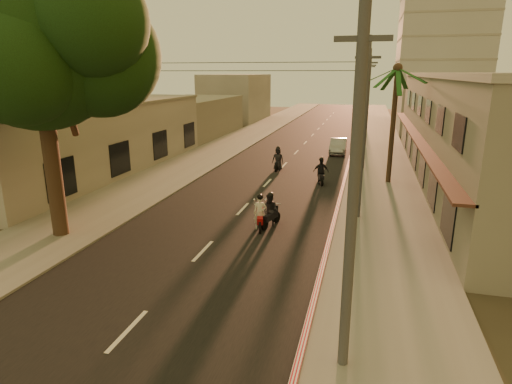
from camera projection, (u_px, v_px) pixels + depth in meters
ground at (184, 272)px, 16.27m from camera, size 160.00×160.00×0.00m
road at (284, 165)px, 34.90m from camera, size 10.00×140.00×0.02m
sidewalk_right at (379, 170)px, 33.06m from camera, size 5.00×140.00×0.12m
sidewalk_left at (198, 160)px, 36.71m from camera, size 5.00×140.00×0.12m
curb_stripe at (344, 183)px, 28.97m from camera, size 0.20×60.00×0.20m
shophouse_row at (484, 129)px, 28.65m from camera, size 8.80×34.20×7.30m
left_building at (86, 138)px, 32.01m from camera, size 8.20×24.20×5.20m
distant_tower at (445, 24)px, 60.75m from camera, size 12.10×12.10×28.00m
broadleaf_tree at (47, 43)px, 17.59m from camera, size 9.60×8.70×12.10m
palm_tree at (397, 75)px, 27.29m from camera, size 5.00×5.00×8.20m
utility_poles at (368, 83)px, 31.62m from camera, size 1.20×48.26×9.00m
filler_right at (431, 108)px, 53.97m from camera, size 8.00×14.00×6.00m
filler_left_near at (191, 117)px, 50.75m from camera, size 8.00×14.00×4.40m
filler_left_far at (236, 98)px, 67.17m from camera, size 8.00×14.00×7.00m
scooter_red at (260, 213)px, 20.50m from camera, size 0.88×1.78×1.78m
scooter_mid_a at (270, 211)px, 20.79m from camera, size 1.15×1.75×1.77m
scooter_mid_b at (321, 172)px, 28.85m from camera, size 1.22×1.85×1.85m
scooter_far_a at (278, 160)px, 32.83m from camera, size 0.89×1.92×1.89m
parked_car at (338, 146)px, 39.88m from camera, size 1.59×4.19×1.36m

